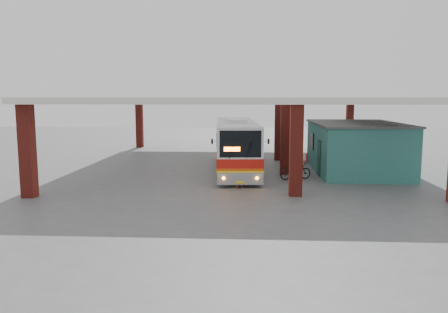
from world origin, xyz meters
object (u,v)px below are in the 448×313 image
Objects in this scene: coach_bus at (236,145)px; pedestrian at (239,172)px; motorcycle at (295,171)px; red_chair at (305,159)px.

pedestrian is (0.33, -5.42, -0.87)m from coach_bus.
coach_bus is at bearing -113.35° from pedestrian.
motorcycle reaches higher than red_chair.
red_chair is (1.34, 6.01, -0.16)m from motorcycle.
pedestrian reaches higher than motorcycle.
motorcycle is at bearing -169.05° from pedestrian.
red_chair is at bearing -32.79° from motorcycle.
coach_bus is 5.49m from pedestrian.
pedestrian is 2.20× the size of red_chair.
red_chair is (4.84, 3.05, -1.33)m from coach_bus.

